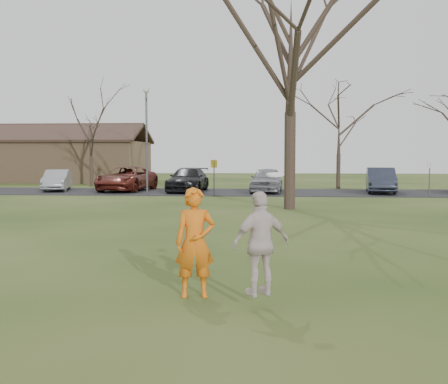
# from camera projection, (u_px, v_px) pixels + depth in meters

# --- Properties ---
(ground) EXTENTS (120.00, 120.00, 0.00)m
(ground) POSITION_uv_depth(u_px,v_px,m) (205.00, 301.00, 8.72)
(ground) COLOR #1E380F
(ground) RESTS_ON ground
(parking_strip) EXTENTS (62.00, 6.50, 0.04)m
(parking_strip) POSITION_uv_depth(u_px,v_px,m) (250.00, 192.00, 33.58)
(parking_strip) COLOR black
(parking_strip) RESTS_ON ground
(player_defender) EXTENTS (0.73, 0.54, 1.83)m
(player_defender) POSITION_uv_depth(u_px,v_px,m) (195.00, 242.00, 8.94)
(player_defender) COLOR orange
(player_defender) RESTS_ON ground
(car_1) EXTENTS (2.33, 4.34, 1.36)m
(car_1) POSITION_uv_depth(u_px,v_px,m) (57.00, 180.00, 34.79)
(car_1) COLOR #9A9CA0
(car_1) RESTS_ON parking_strip
(car_2) EXTENTS (3.28, 5.88, 1.55)m
(car_2) POSITION_uv_depth(u_px,v_px,m) (127.00, 179.00, 34.63)
(car_2) COLOR #591D14
(car_2) RESTS_ON parking_strip
(car_3) EXTENTS (2.35, 5.25, 1.49)m
(car_3) POSITION_uv_depth(u_px,v_px,m) (188.00, 180.00, 33.95)
(car_3) COLOR black
(car_3) RESTS_ON parking_strip
(car_4) EXTENTS (2.18, 4.67, 1.55)m
(car_4) POSITION_uv_depth(u_px,v_px,m) (267.00, 180.00, 33.22)
(car_4) COLOR gray
(car_4) RESTS_ON parking_strip
(car_5) EXTENTS (2.27, 4.85, 1.54)m
(car_5) POSITION_uv_depth(u_px,v_px,m) (381.00, 180.00, 32.79)
(car_5) COLOR #2A2F3F
(car_5) RESTS_ON parking_strip
(catching_play) EXTENTS (1.02, 0.79, 1.89)m
(catching_play) POSITION_uv_depth(u_px,v_px,m) (261.00, 243.00, 8.22)
(catching_play) COLOR beige
(catching_play) RESTS_ON ground
(building) EXTENTS (20.60, 8.50, 5.14)m
(building) POSITION_uv_depth(u_px,v_px,m) (31.00, 160.00, 47.95)
(building) COLOR #8C6D4C
(building) RESTS_ON ground
(lamp_post) EXTENTS (0.34, 0.34, 6.27)m
(lamp_post) POSITION_uv_depth(u_px,v_px,m) (147.00, 127.00, 31.29)
(lamp_post) COLOR #47474C
(lamp_post) RESTS_ON ground
(sign_yellow) EXTENTS (0.35, 0.35, 2.08)m
(sign_yellow) POSITION_uv_depth(u_px,v_px,m) (214.00, 171.00, 30.66)
(sign_yellow) COLOR #47474C
(sign_yellow) RESTS_ON ground
(sign_white) EXTENTS (0.35, 0.35, 2.08)m
(sign_white) POSITION_uv_depth(u_px,v_px,m) (430.00, 171.00, 29.71)
(sign_white) COLOR #47474C
(sign_white) RESTS_ON ground
(big_tree) EXTENTS (9.00, 9.00, 14.00)m
(big_tree) POSITION_uv_depth(u_px,v_px,m) (291.00, 46.00, 22.99)
(big_tree) COLOR #352821
(big_tree) RESTS_ON ground
(small_tree_row) EXTENTS (55.00, 5.90, 8.50)m
(small_tree_row) POSITION_uv_depth(u_px,v_px,m) (315.00, 133.00, 38.00)
(small_tree_row) COLOR #352821
(small_tree_row) RESTS_ON ground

